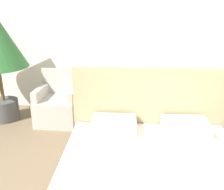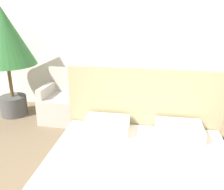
{
  "view_description": "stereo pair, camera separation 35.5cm",
  "coord_description": "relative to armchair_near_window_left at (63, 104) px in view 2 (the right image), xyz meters",
  "views": [
    {
      "loc": [
        0.02,
        -0.53,
        1.88
      ],
      "look_at": [
        -0.17,
        2.82,
        0.69
      ],
      "focal_mm": 40.0,
      "sensor_mm": 36.0,
      "label": 1
    },
    {
      "loc": [
        0.37,
        -0.49,
        1.88
      ],
      "look_at": [
        -0.17,
        2.82,
        0.69
      ],
      "focal_mm": 40.0,
      "sensor_mm": 36.0,
      "label": 2
    }
  ],
  "objects": [
    {
      "name": "wall_back",
      "position": [
        1.12,
        0.73,
        1.17
      ],
      "size": [
        10.0,
        0.06,
        2.9
      ],
      "color": "white",
      "rests_on": "ground_plane"
    },
    {
      "name": "armchair_near_window_left",
      "position": [
        0.0,
        0.0,
        0.0
      ],
      "size": [
        0.7,
        0.67,
        0.87
      ],
      "rotation": [
        0.0,
        0.0,
        -0.04
      ],
      "color": "#B7B2A8",
      "rests_on": "ground_plane"
    },
    {
      "name": "armchair_near_window_right",
      "position": [
        0.96,
        -0.0,
        0.0
      ],
      "size": [
        0.7,
        0.67,
        0.87
      ],
      "rotation": [
        0.0,
        0.0,
        -0.05
      ],
      "color": "#B7B2A8",
      "rests_on": "ground_plane"
    },
    {
      "name": "potted_palm",
      "position": [
        -0.97,
        0.05,
        1.05
      ],
      "size": [
        1.0,
        1.0,
        1.91
      ],
      "color": "#4C4C4C",
      "rests_on": "ground_plane"
    }
  ]
}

